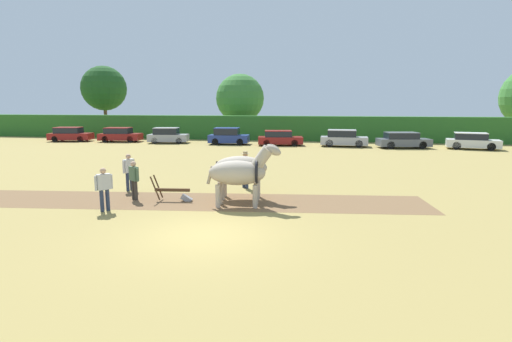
{
  "coord_description": "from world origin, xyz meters",
  "views": [
    {
      "loc": [
        3.6,
        -10.9,
        3.83
      ],
      "look_at": [
        0.59,
        5.17,
        1.1
      ],
      "focal_mm": 28.0,
      "sensor_mm": 36.0,
      "label": 1
    }
  ],
  "objects_px": {
    "plow": "(176,193)",
    "parked_car_end_right": "(472,141)",
    "tree_far_left": "(104,88)",
    "parked_car_far_left": "(70,134)",
    "draft_horse_lead_left": "(240,172)",
    "parked_car_left": "(120,135)",
    "farmer_onlooker_left": "(104,186)",
    "farmer_at_plow": "(134,178)",
    "parked_car_right": "(343,138)",
    "parked_car_center_left": "(168,136)",
    "farmer_onlooker_right": "(129,169)",
    "draft_horse_lead_right": "(243,167)",
    "parked_car_center": "(228,136)",
    "parked_car_center_right": "(280,138)",
    "tree_left": "(240,98)",
    "parked_car_far_right": "(403,140)",
    "farmer_beside_team": "(245,167)"
  },
  "relations": [
    {
      "from": "plow",
      "to": "parked_car_end_right",
      "type": "distance_m",
      "value": 28.89
    },
    {
      "from": "tree_far_left",
      "to": "parked_car_far_left",
      "type": "bearing_deg",
      "value": -75.9
    },
    {
      "from": "draft_horse_lead_left",
      "to": "parked_car_left",
      "type": "xyz_separation_m",
      "value": [
        -18.21,
        23.67,
        -0.59
      ]
    },
    {
      "from": "draft_horse_lead_left",
      "to": "parked_car_far_left",
      "type": "height_order",
      "value": "draft_horse_lead_left"
    },
    {
      "from": "parked_car_far_left",
      "to": "farmer_onlooker_left",
      "type": "bearing_deg",
      "value": -63.81
    },
    {
      "from": "farmer_at_plow",
      "to": "parked_car_end_right",
      "type": "distance_m",
      "value": 30.07
    },
    {
      "from": "plow",
      "to": "parked_car_far_left",
      "type": "bearing_deg",
      "value": 125.53
    },
    {
      "from": "farmer_at_plow",
      "to": "parked_car_right",
      "type": "bearing_deg",
      "value": 13.18
    },
    {
      "from": "farmer_at_plow",
      "to": "parked_car_center_left",
      "type": "distance_m",
      "value": 24.54
    },
    {
      "from": "farmer_onlooker_right",
      "to": "parked_car_right",
      "type": "height_order",
      "value": "farmer_onlooker_right"
    },
    {
      "from": "farmer_onlooker_left",
      "to": "parked_car_right",
      "type": "bearing_deg",
      "value": 108.5
    },
    {
      "from": "farmer_at_plow",
      "to": "parked_car_right",
      "type": "distance_m",
      "value": 24.61
    },
    {
      "from": "draft_horse_lead_right",
      "to": "parked_car_center",
      "type": "xyz_separation_m",
      "value": [
        -6.29,
        21.87,
        -0.53
      ]
    },
    {
      "from": "farmer_onlooker_right",
      "to": "parked_car_center_left",
      "type": "height_order",
      "value": "farmer_onlooker_right"
    },
    {
      "from": "tree_far_left",
      "to": "parked_car_center_right",
      "type": "distance_m",
      "value": 28.55
    },
    {
      "from": "plow",
      "to": "farmer_onlooker_right",
      "type": "bearing_deg",
      "value": 145.12
    },
    {
      "from": "tree_left",
      "to": "parked_car_center_right",
      "type": "bearing_deg",
      "value": -60.34
    },
    {
      "from": "plow",
      "to": "parked_car_far_left",
      "type": "relative_size",
      "value": 0.37
    },
    {
      "from": "parked_car_left",
      "to": "draft_horse_lead_left",
      "type": "bearing_deg",
      "value": -59.78
    },
    {
      "from": "tree_far_left",
      "to": "parked_car_center",
      "type": "distance_m",
      "value": 24.11
    },
    {
      "from": "farmer_at_plow",
      "to": "parked_car_far_right",
      "type": "distance_m",
      "value": 26.55
    },
    {
      "from": "parked_car_center",
      "to": "parked_car_far_right",
      "type": "height_order",
      "value": "parked_car_center"
    },
    {
      "from": "farmer_at_plow",
      "to": "parked_car_far_left",
      "type": "relative_size",
      "value": 0.35
    },
    {
      "from": "parked_car_right",
      "to": "farmer_onlooker_right",
      "type": "bearing_deg",
      "value": -113.73
    },
    {
      "from": "draft_horse_lead_left",
      "to": "farmer_at_plow",
      "type": "distance_m",
      "value": 4.48
    },
    {
      "from": "parked_car_far_left",
      "to": "parked_car_end_right",
      "type": "distance_m",
      "value": 39.02
    },
    {
      "from": "farmer_onlooker_left",
      "to": "parked_car_center_right",
      "type": "distance_m",
      "value": 24.82
    },
    {
      "from": "farmer_onlooker_right",
      "to": "draft_horse_lead_left",
      "type": "bearing_deg",
      "value": 2.52
    },
    {
      "from": "parked_car_center_left",
      "to": "parked_car_right",
      "type": "xyz_separation_m",
      "value": [
        17.25,
        -0.16,
        0.01
      ]
    },
    {
      "from": "tree_far_left",
      "to": "farmer_at_plow",
      "type": "xyz_separation_m",
      "value": [
        22.21,
        -35.02,
        -5.04
      ]
    },
    {
      "from": "farmer_onlooker_left",
      "to": "parked_car_center_left",
      "type": "height_order",
      "value": "farmer_onlooker_left"
    },
    {
      "from": "farmer_onlooker_right",
      "to": "parked_car_center_right",
      "type": "height_order",
      "value": "farmer_onlooker_right"
    },
    {
      "from": "farmer_beside_team",
      "to": "draft_horse_lead_right",
      "type": "bearing_deg",
      "value": -132.15
    },
    {
      "from": "parked_car_right",
      "to": "plow",
      "type": "bearing_deg",
      "value": -106.19
    },
    {
      "from": "farmer_at_plow",
      "to": "parked_car_center_right",
      "type": "bearing_deg",
      "value": 26.87
    },
    {
      "from": "parked_car_far_left",
      "to": "parked_car_far_right",
      "type": "relative_size",
      "value": 0.96
    },
    {
      "from": "farmer_onlooker_right",
      "to": "parked_car_far_left",
      "type": "xyz_separation_m",
      "value": [
        -18.14,
        21.45,
        -0.25
      ]
    },
    {
      "from": "parked_car_center_left",
      "to": "draft_horse_lead_left",
      "type": "bearing_deg",
      "value": -70.55
    },
    {
      "from": "parked_car_right",
      "to": "farmer_beside_team",
      "type": "bearing_deg",
      "value": -102.75
    },
    {
      "from": "draft_horse_lead_left",
      "to": "farmer_beside_team",
      "type": "relative_size",
      "value": 1.68
    },
    {
      "from": "tree_left",
      "to": "farmer_at_plow",
      "type": "bearing_deg",
      "value": -84.43
    },
    {
      "from": "farmer_onlooker_right",
      "to": "parked_car_right",
      "type": "distance_m",
      "value": 23.57
    },
    {
      "from": "parked_car_right",
      "to": "farmer_at_plow",
      "type": "bearing_deg",
      "value": -109.93
    },
    {
      "from": "tree_left",
      "to": "draft_horse_lead_right",
      "type": "xyz_separation_m",
      "value": [
        7.6,
        -32.85,
        -3.28
      ]
    },
    {
      "from": "parked_car_center_right",
      "to": "parked_car_far_right",
      "type": "distance_m",
      "value": 11.06
    },
    {
      "from": "parked_car_center",
      "to": "parked_car_end_right",
      "type": "bearing_deg",
      "value": -5.16
    },
    {
      "from": "draft_horse_lead_right",
      "to": "farmer_onlooker_right",
      "type": "xyz_separation_m",
      "value": [
        -5.35,
        0.53,
        -0.33
      ]
    },
    {
      "from": "parked_car_right",
      "to": "parked_car_end_right",
      "type": "xyz_separation_m",
      "value": [
        10.89,
        -0.32,
        -0.05
      ]
    },
    {
      "from": "parked_car_far_left",
      "to": "farmer_beside_team",
      "type": "bearing_deg",
      "value": -51.93
    },
    {
      "from": "draft_horse_lead_right",
      "to": "farmer_at_plow",
      "type": "height_order",
      "value": "draft_horse_lead_right"
    }
  ]
}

